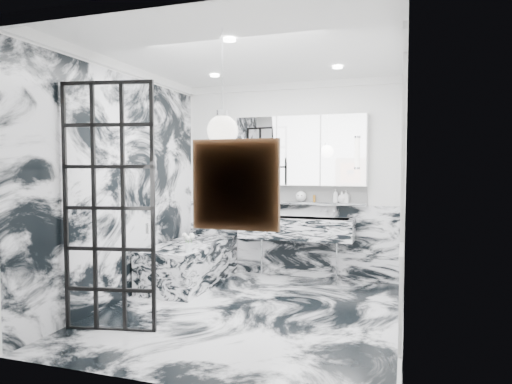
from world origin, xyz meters
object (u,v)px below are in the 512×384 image
(mirror_cabinet, at_px, (299,151))
(bathtub, at_px, (190,263))
(crittall_door, at_px, (109,208))
(trough_sink, at_px, (296,228))

(mirror_cabinet, distance_m, bathtub, 2.20)
(crittall_door, relative_size, trough_sink, 1.49)
(trough_sink, relative_size, mirror_cabinet, 0.84)
(mirror_cabinet, height_order, bathtub, mirror_cabinet)
(crittall_door, relative_size, mirror_cabinet, 1.25)
(trough_sink, bearing_deg, crittall_door, -116.54)
(crittall_door, height_order, trough_sink, crittall_door)
(bathtub, bearing_deg, trough_sink, 26.48)
(crittall_door, bearing_deg, mirror_cabinet, 53.68)
(mirror_cabinet, bearing_deg, crittall_door, -115.08)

